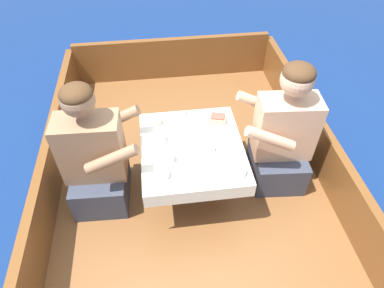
{
  "coord_description": "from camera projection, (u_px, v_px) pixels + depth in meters",
  "views": [
    {
      "loc": [
        -0.21,
        -1.51,
        2.29
      ],
      "look_at": [
        0.0,
        0.08,
        0.72
      ],
      "focal_mm": 32.0,
      "sensor_mm": 36.0,
      "label": 1
    }
  ],
  "objects": [
    {
      "name": "plate_sandwich",
      "position": [
        217.0,
        121.0,
        2.43
      ],
      "size": [
        0.19,
        0.19,
        0.01
      ],
      "color": "white",
      "rests_on": "cockpit_table"
    },
    {
      "name": "bowl_center_far",
      "position": [
        235.0,
        170.0,
        2.08
      ],
      "size": [
        0.14,
        0.14,
        0.04
      ],
      "color": "white",
      "rests_on": "cockpit_table"
    },
    {
      "name": "coffee_cup_port",
      "position": [
        169.0,
        157.0,
        2.14
      ],
      "size": [
        0.09,
        0.06,
        0.07
      ],
      "color": "white",
      "rests_on": "cockpit_table"
    },
    {
      "name": "person_starboard",
      "position": [
        282.0,
        137.0,
        2.37
      ],
      "size": [
        0.55,
        0.47,
        0.97
      ],
      "rotation": [
        0.0,
        0.0,
        3.06
      ],
      "color": "#333847",
      "rests_on": "boat_deck"
    },
    {
      "name": "coffee_cup_starboard",
      "position": [
        163.0,
        173.0,
        2.05
      ],
      "size": [
        0.1,
        0.07,
        0.06
      ],
      "color": "white",
      "rests_on": "cockpit_table"
    },
    {
      "name": "utensil_spoon_port",
      "position": [
        205.0,
        130.0,
        2.37
      ],
      "size": [
        0.15,
        0.1,
        0.01
      ],
      "rotation": [
        0.0,
        0.0,
        0.57
      ],
      "color": "silver",
      "rests_on": "cockpit_table"
    },
    {
      "name": "utensil_fork_starboard",
      "position": [
        186.0,
        117.0,
        2.47
      ],
      "size": [
        0.07,
        0.17,
        0.0
      ],
      "rotation": [
        0.0,
        0.0,
        1.27
      ],
      "color": "silver",
      "rests_on": "cockpit_table"
    },
    {
      "name": "plate_bread",
      "position": [
        176.0,
        131.0,
        2.37
      ],
      "size": [
        0.19,
        0.19,
        0.01
      ],
      "color": "white",
      "rests_on": "cockpit_table"
    },
    {
      "name": "bowl_starboard_near",
      "position": [
        204.0,
        146.0,
        2.23
      ],
      "size": [
        0.15,
        0.15,
        0.04
      ],
      "color": "white",
      "rests_on": "cockpit_table"
    },
    {
      "name": "utensil_spoon_center",
      "position": [
        192.0,
        115.0,
        2.49
      ],
      "size": [
        0.12,
        0.14,
        0.01
      ],
      "rotation": [
        0.0,
        0.0,
        2.27
      ],
      "color": "silver",
      "rests_on": "cockpit_table"
    },
    {
      "name": "sandwich",
      "position": [
        218.0,
        118.0,
        2.42
      ],
      "size": [
        0.13,
        0.11,
        0.05
      ],
      "rotation": [
        0.0,
        0.0,
        -0.27
      ],
      "color": "#E0BC7F",
      "rests_on": "plate_sandwich"
    },
    {
      "name": "boat_deck",
      "position": [
        193.0,
        206.0,
        2.6
      ],
      "size": [
        2.06,
        3.24,
        0.27
      ],
      "primitive_type": "cube",
      "color": "brown",
      "rests_on": "ground_plane"
    },
    {
      "name": "cockpit_table",
      "position": [
        192.0,
        151.0,
        2.29
      ],
      "size": [
        0.68,
        0.76,
        0.43
      ],
      "color": "#B2B2B7",
      "rests_on": "boat_deck"
    },
    {
      "name": "gunwale_port",
      "position": [
        46.0,
        194.0,
        2.29
      ],
      "size": [
        0.06,
        3.24,
        0.37
      ],
      "primitive_type": "cube",
      "color": "brown",
      "rests_on": "boat_deck"
    },
    {
      "name": "bowl_port_near",
      "position": [
        157.0,
        139.0,
        2.28
      ],
      "size": [
        0.12,
        0.12,
        0.04
      ],
      "color": "white",
      "rests_on": "cockpit_table"
    },
    {
      "name": "person_port",
      "position": [
        96.0,
        159.0,
        2.24
      ],
      "size": [
        0.54,
        0.46,
        0.96
      ],
      "rotation": [
        0.0,
        0.0,
        -0.04
      ],
      "color": "#333847",
      "rests_on": "boat_deck"
    },
    {
      "name": "ground_plane",
      "position": [
        193.0,
        216.0,
        2.69
      ],
      "size": [
        60.0,
        60.0,
        0.0
      ],
      "primitive_type": "plane",
      "color": "navy"
    },
    {
      "name": "gunwale_starboard",
      "position": [
        330.0,
        165.0,
        2.47
      ],
      "size": [
        0.06,
        3.24,
        0.37
      ],
      "primitive_type": "cube",
      "color": "brown",
      "rests_on": "boat_deck"
    },
    {
      "name": "bow_coaming",
      "position": [
        173.0,
        58.0,
        3.48
      ],
      "size": [
        1.94,
        0.06,
        0.42
      ],
      "primitive_type": "cube",
      "color": "brown",
      "rests_on": "boat_deck"
    },
    {
      "name": "tin_can",
      "position": [
        156.0,
        121.0,
        2.4
      ],
      "size": [
        0.07,
        0.07,
        0.05
      ],
      "color": "silver",
      "rests_on": "cockpit_table"
    }
  ]
}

